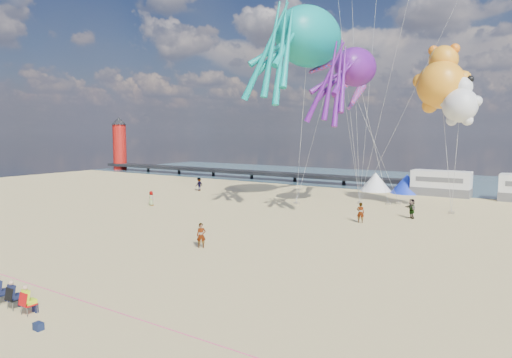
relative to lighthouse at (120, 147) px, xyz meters
name	(u,v)px	position (x,y,z in m)	size (l,w,h in m)	color
ground	(165,274)	(56.00, -44.00, -4.50)	(120.00, 120.00, 0.00)	#DEC580
water	(420,181)	(56.00, 11.00, -4.48)	(120.00, 120.00, 0.00)	#375B69
pier	(232,171)	(28.00, 0.00, -3.50)	(60.00, 3.00, 0.50)	black
lighthouse	(120,147)	(0.00, 0.00, 0.00)	(2.60, 2.60, 9.00)	#A5140F
motorhome_0	(441,183)	(62.00, -4.00, -3.00)	(6.60, 2.50, 3.00)	silver
tent_white	(375,182)	(54.00, -4.00, -3.30)	(4.00, 4.00, 2.40)	white
tent_blue	(407,184)	(58.00, -4.00, -3.30)	(4.00, 4.00, 2.40)	#1933CC
spectator_row	(1,289)	(52.96, -51.15, -3.85)	(6.10, 0.90, 1.30)	black
cooler_navy	(38,326)	(56.94, -51.83, -4.35)	(0.38, 0.28, 0.30)	#131D3D
rope_line	(86,302)	(56.00, -49.00, -4.48)	(0.03, 0.03, 34.00)	#F2338C
standing_person	(201,235)	(54.03, -38.66, -3.67)	(0.60, 0.40, 1.65)	tan
beachgoer_0	(151,198)	(38.44, -28.26, -3.75)	(0.55, 0.36, 1.50)	#7F6659
beachgoer_2	(199,184)	(34.92, -16.55, -3.64)	(0.84, 0.65, 1.73)	#7F6659
beachgoer_4	(412,209)	(62.92, -20.57, -3.63)	(1.02, 0.43, 1.75)	#7F6659
beachgoer_5	(360,213)	(59.82, -24.83, -3.64)	(1.59, 0.51, 1.71)	#7F6659
sandbag_a	(296,203)	(50.68, -19.30, -4.39)	(0.50, 0.35, 0.22)	gray
sandbag_b	(388,204)	(58.91, -14.23, -4.39)	(0.50, 0.35, 0.22)	gray
sandbag_c	(451,213)	(65.44, -16.15, -4.39)	(0.50, 0.35, 0.22)	gray
sandbag_d	(399,203)	(59.67, -13.08, -4.39)	(0.50, 0.35, 0.22)	gray
sandbag_e	(360,203)	(56.18, -15.30, -4.39)	(0.50, 0.35, 0.22)	gray
kite_octopus_teal	(308,37)	(51.66, -18.85, 12.70)	(4.76, 11.10, 12.68)	#0A938A
kite_octopus_purple	(356,67)	(57.38, -20.44, 9.08)	(3.65, 8.51, 9.73)	#5A147E
kite_panda	(460,105)	(65.82, -16.41, 5.52)	(3.76, 3.54, 5.31)	silver
kite_teddy_orange	(441,85)	(63.94, -15.61, 7.51)	(5.37, 5.05, 7.58)	orange
windsock_left	(333,63)	(52.80, -15.13, 10.48)	(1.10, 6.91, 6.91)	red
windsock_mid	(356,97)	(55.04, -14.20, 6.85)	(1.00, 6.42, 6.42)	red
windsock_right	(343,87)	(54.38, -16.20, 7.73)	(0.90, 4.56, 4.56)	red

